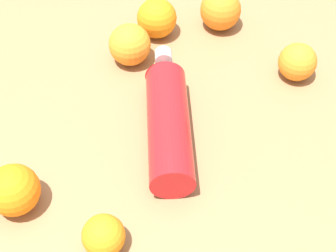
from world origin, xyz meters
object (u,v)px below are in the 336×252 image
object	(u,v)px
orange_1	(221,10)
orange_2	(104,236)
orange_0	(14,190)
orange_4	(130,45)
orange_3	(297,62)
water_bottle	(167,116)
orange_5	(157,18)

from	to	relation	value
orange_1	orange_2	distance (m)	0.53
orange_0	orange_4	bearing A→B (deg)	169.04
orange_1	orange_4	bearing A→B (deg)	-45.03
orange_2	orange_3	world-z (taller)	orange_3
orange_2	orange_4	size ratio (longest dim) A/B	0.77
orange_0	orange_2	distance (m)	0.15
water_bottle	orange_0	distance (m)	0.27
orange_5	orange_2	bearing A→B (deg)	6.45
orange_0	orange_1	bearing A→B (deg)	156.66
orange_3	orange_4	bearing A→B (deg)	-83.40
orange_5	orange_4	bearing A→B (deg)	-17.34
orange_0	orange_1	size ratio (longest dim) A/B	0.94
orange_2	water_bottle	bearing A→B (deg)	172.39
water_bottle	orange_0	bearing A→B (deg)	120.48
orange_0	orange_1	world-z (taller)	orange_1
orange_1	orange_2	xyz separation A→B (m)	(0.53, -0.06, -0.01)
orange_1	orange_3	world-z (taller)	orange_1
water_bottle	orange_5	distance (m)	0.26
orange_1	water_bottle	bearing A→B (deg)	-6.50
orange_3	orange_1	bearing A→B (deg)	-123.90
orange_4	orange_5	world-z (taller)	same
water_bottle	orange_5	xyz separation A→B (m)	(-0.24, -0.08, 0.00)
water_bottle	orange_4	bearing A→B (deg)	19.30
water_bottle	orange_4	size ratio (longest dim) A/B	3.75
orange_3	orange_5	world-z (taller)	orange_5
orange_5	orange_3	bearing A→B (deg)	79.17
orange_3	orange_5	distance (m)	0.29
orange_2	orange_5	bearing A→B (deg)	-173.55
water_bottle	orange_3	xyz separation A→B (m)	(-0.19, 0.20, 0.00)
water_bottle	orange_0	size ratio (longest dim) A/B	3.84
orange_0	orange_2	size ratio (longest dim) A/B	1.28
water_bottle	orange_4	xyz separation A→B (m)	(-0.15, -0.11, 0.00)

